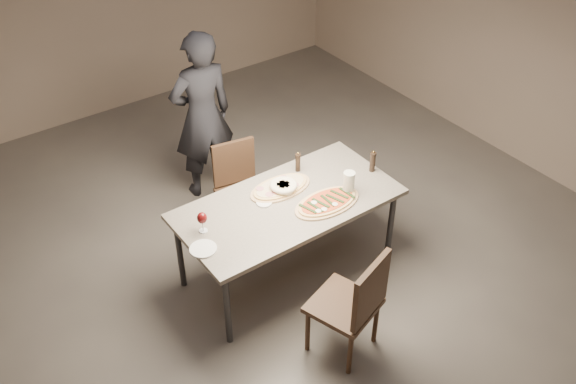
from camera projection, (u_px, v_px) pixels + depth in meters
room at (288, 133)px, 4.73m from camera, size 7.00×7.00×7.00m
dining_table at (288, 207)px, 5.16m from camera, size 1.80×0.90×0.75m
zucchini_pizza at (327, 202)px, 5.09m from camera, size 0.59×0.33×0.05m
ham_pizza at (280, 187)px, 5.25m from camera, size 0.55×0.31×0.04m
bread_basket at (283, 187)px, 5.20m from camera, size 0.22×0.22×0.08m
oil_dish at (264, 203)px, 5.10m from camera, size 0.13×0.13×0.01m
pepper_mill_left at (298, 162)px, 5.41m from camera, size 0.05×0.05×0.19m
pepper_mill_right at (373, 161)px, 5.40m from camera, size 0.05×0.05×0.20m
carafe at (349, 183)px, 5.16m from camera, size 0.10×0.10×0.20m
wine_glass at (202, 219)px, 4.77m from camera, size 0.08×0.08×0.17m
side_plate at (203, 249)px, 4.67m from camera, size 0.20×0.20×0.01m
chair_near at (355, 302)px, 4.56m from camera, size 0.57×0.57×0.95m
chair_far at (239, 184)px, 5.75m from camera, size 0.48×0.48×0.87m
diner at (202, 116)px, 6.00m from camera, size 0.64×0.45×1.69m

